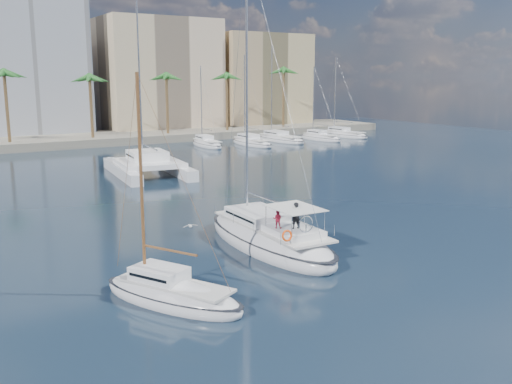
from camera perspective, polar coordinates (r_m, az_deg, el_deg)
ground at (r=34.36m, az=0.79°, el=-5.65°), size 160.00×160.00×0.00m
quay at (r=90.92m, az=-20.40°, el=4.77°), size 120.00×14.00×1.20m
building_beige at (r=105.43m, az=-9.80°, el=11.27°), size 20.00×14.00×20.00m
building_tan_right at (r=112.76m, az=0.24°, el=10.93°), size 18.00×12.00×18.00m
palm_centre at (r=86.50m, az=-20.31°, el=10.90°), size 3.60×3.60×12.30m
palm_right at (r=99.20m, az=-0.33°, el=11.59°), size 3.60×3.60×12.30m
main_sloop at (r=34.52m, az=1.27°, el=-4.61°), size 4.38×12.78×18.82m
small_sloop at (r=26.59m, az=-8.47°, el=-10.09°), size 5.63×7.86×10.94m
catamaran at (r=60.80m, az=-10.75°, el=2.83°), size 8.10×13.98×19.26m
seagull at (r=37.72m, az=-6.60°, el=-3.38°), size 1.05×0.45×0.19m
moored_yacht_a at (r=84.25m, az=-4.93°, el=4.55°), size 3.37×9.52×11.90m
moored_yacht_b at (r=85.65m, az=-0.42°, el=4.71°), size 3.32×10.83×13.72m
moored_yacht_c at (r=90.81m, az=2.44°, el=5.09°), size 3.98×12.33×15.54m
moored_yacht_d at (r=93.02m, az=6.46°, el=5.18°), size 3.52×9.55×11.90m
moored_yacht_e at (r=98.65m, az=8.73°, el=5.48°), size 4.61×11.11×13.72m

